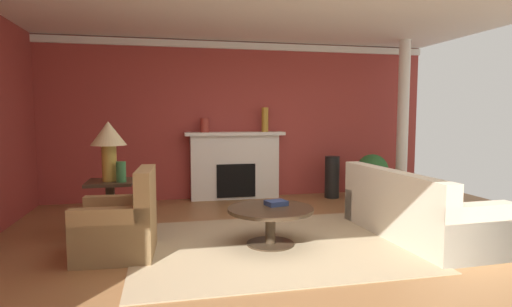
% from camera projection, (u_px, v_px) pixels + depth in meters
% --- Properties ---
extents(ground_plane, '(8.86, 8.86, 0.00)m').
position_uv_depth(ground_plane, '(283.00, 249.00, 4.73)').
color(ground_plane, olive).
extents(wall_fireplace, '(7.41, 0.12, 2.85)m').
position_uv_depth(wall_fireplace, '(236.00, 120.00, 7.69)').
color(wall_fireplace, '#9E3833').
rests_on(wall_fireplace, ground_plane).
extents(crown_moulding, '(7.41, 0.08, 0.12)m').
position_uv_depth(crown_moulding, '(236.00, 46.00, 7.49)').
color(crown_moulding, white).
extents(area_rug, '(3.14, 2.53, 0.01)m').
position_uv_depth(area_rug, '(270.00, 245.00, 4.87)').
color(area_rug, tan).
rests_on(area_rug, ground_plane).
extents(fireplace, '(1.80, 0.35, 1.22)m').
position_uv_depth(fireplace, '(235.00, 167.00, 7.55)').
color(fireplace, white).
rests_on(fireplace, ground_plane).
extents(sofa, '(0.99, 2.14, 0.85)m').
position_uv_depth(sofa, '(413.00, 214.00, 5.17)').
color(sofa, beige).
rests_on(sofa, ground_plane).
extents(armchair_near_window, '(0.84, 0.84, 0.95)m').
position_uv_depth(armchair_near_window, '(120.00, 228.00, 4.49)').
color(armchair_near_window, '#9E7A4C').
rests_on(armchair_near_window, ground_plane).
extents(coffee_table, '(1.00, 1.00, 0.45)m').
position_uv_depth(coffee_table, '(270.00, 217.00, 4.84)').
color(coffee_table, '#3D2D1E').
rests_on(coffee_table, ground_plane).
extents(side_table, '(0.56, 0.56, 0.70)m').
position_uv_depth(side_table, '(111.00, 204.00, 5.25)').
color(side_table, '#3D2D1E').
rests_on(side_table, ground_plane).
extents(table_lamp, '(0.44, 0.44, 0.75)m').
position_uv_depth(table_lamp, '(109.00, 139.00, 5.17)').
color(table_lamp, '#B28E38').
rests_on(table_lamp, side_table).
extents(vase_tall_corner, '(0.27, 0.27, 0.77)m').
position_uv_depth(vase_tall_corner, '(332.00, 177.00, 7.66)').
color(vase_tall_corner, black).
rests_on(vase_tall_corner, ground_plane).
extents(vase_on_side_table, '(0.12, 0.12, 0.25)m').
position_uv_depth(vase_on_side_table, '(121.00, 172.00, 5.12)').
color(vase_on_side_table, '#33703D').
rests_on(vase_on_side_table, side_table).
extents(vase_mantel_right, '(0.12, 0.12, 0.44)m').
position_uv_depth(vase_mantel_right, '(265.00, 120.00, 7.54)').
color(vase_mantel_right, '#B7892D').
rests_on(vase_mantel_right, fireplace).
extents(vase_mantel_left, '(0.15, 0.15, 0.25)m').
position_uv_depth(vase_mantel_left, '(204.00, 125.00, 7.31)').
color(vase_mantel_left, '#9E3328').
rests_on(vase_mantel_left, fireplace).
extents(book_red_cover, '(0.28, 0.24, 0.06)m').
position_uv_depth(book_red_cover, '(276.00, 203.00, 4.95)').
color(book_red_cover, navy).
rests_on(book_red_cover, coffee_table).
extents(potted_plant, '(0.56, 0.56, 0.83)m').
position_uv_depth(potted_plant, '(372.00, 173.00, 7.40)').
color(potted_plant, '#BCB29E').
rests_on(potted_plant, ground_plane).
extents(column_white, '(0.20, 0.20, 2.85)m').
position_uv_depth(column_white, '(403.00, 121.00, 7.47)').
color(column_white, white).
rests_on(column_white, ground_plane).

